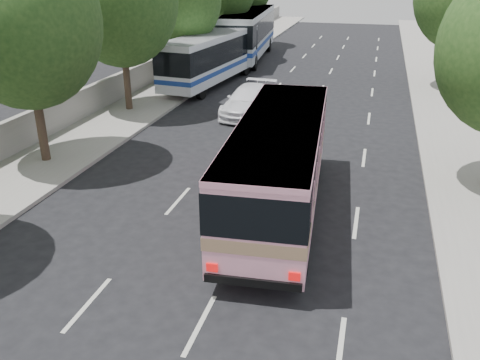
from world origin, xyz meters
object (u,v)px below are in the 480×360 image
(pink_bus, at_px, (279,157))
(pink_taxi, at_px, (244,154))
(white_pickup, at_px, (249,101))
(tour_coach_front, at_px, (212,54))
(tour_coach_rear, at_px, (248,30))

(pink_bus, xyz_separation_m, pink_taxi, (-1.99, 3.21, -1.23))
(pink_taxi, xyz_separation_m, white_pickup, (-1.80, 7.96, 0.01))
(pink_taxi, bearing_deg, tour_coach_front, 105.87)
(pink_bus, relative_size, white_pickup, 1.96)
(tour_coach_front, distance_m, tour_coach_rear, 9.71)
(pink_taxi, bearing_deg, white_pickup, 96.08)
(pink_taxi, height_order, tour_coach_rear, tour_coach_rear)
(pink_bus, distance_m, tour_coach_rear, 28.37)
(pink_bus, xyz_separation_m, white_pickup, (-3.79, 11.18, -1.23))
(tour_coach_front, relative_size, tour_coach_rear, 0.85)
(pink_bus, distance_m, pink_taxi, 3.97)
(tour_coach_rear, bearing_deg, white_pickup, -80.50)
(white_pickup, bearing_deg, tour_coach_rear, 108.02)
(tour_coach_front, bearing_deg, pink_taxi, -60.94)
(pink_bus, distance_m, tour_coach_front, 19.25)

